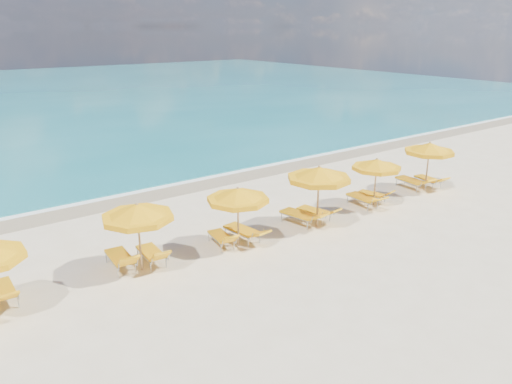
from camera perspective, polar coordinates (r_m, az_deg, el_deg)
ground_plane at (r=19.77m, az=2.61°, el=-4.40°), size 120.00×120.00×0.00m
ocean at (r=63.58m, az=-26.37°, el=9.61°), size 120.00×80.00×0.30m
wet_sand_band at (r=25.56m, az=-7.94°, el=0.79°), size 120.00×2.60×0.01m
foam_line at (r=26.23m, az=-8.80°, el=1.21°), size 120.00×1.20×0.03m
whitecap_near at (r=32.46m, az=-25.75°, el=2.91°), size 14.00×0.36×0.05m
whitecap_far at (r=43.48m, az=-9.44°, el=8.01°), size 18.00×0.30×0.05m
umbrella_1 at (r=16.32m, az=-13.40°, el=-2.33°), size 2.57×2.57×2.37m
umbrella_2 at (r=17.70m, az=-2.09°, el=-0.43°), size 2.32×2.32×2.28m
umbrella_3 at (r=19.58m, az=7.21°, el=2.00°), size 2.99×2.99×2.55m
umbrella_4 at (r=22.56m, az=13.62°, el=3.03°), size 2.40×2.40×2.20m
umbrella_5 at (r=25.55m, az=19.21°, el=4.70°), size 3.15×3.15×2.41m
lounger_0_right at (r=16.54m, az=-26.88°, el=-10.45°), size 0.68×1.90×0.81m
lounger_1_left at (r=17.26m, az=-15.18°, el=-7.72°), size 0.81×1.99×0.90m
lounger_1_right at (r=17.41m, az=-11.79°, el=-7.27°), size 0.75×1.88×0.85m
lounger_2_left at (r=18.38m, az=-3.95°, el=-5.53°), size 0.84×1.77×0.78m
lounger_2_right at (r=18.79m, az=-1.48°, el=-4.87°), size 0.88×2.09×0.73m
lounger_3_left at (r=20.35m, az=5.03°, el=-3.03°), size 1.03×2.17×0.77m
lounger_3_right at (r=20.87m, az=6.76°, el=-2.59°), size 0.94×1.97×0.75m
lounger_4_left at (r=22.78m, az=12.14°, el=-1.04°), size 0.76×2.04×0.76m
lounger_4_right at (r=23.55m, az=13.18°, el=-0.55°), size 0.86×1.74×0.71m
lounger_5_left at (r=25.85m, az=17.36°, el=0.88°), size 0.89×2.13×0.82m
lounger_5_right at (r=26.55m, az=19.11°, el=1.10°), size 0.89×1.92×0.74m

